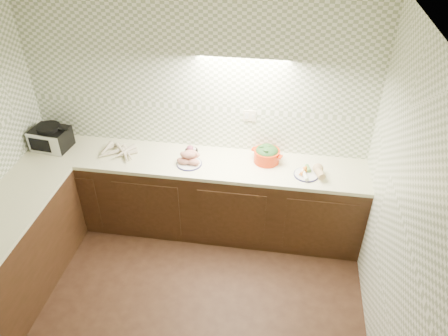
# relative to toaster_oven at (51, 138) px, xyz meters

# --- Properties ---
(room) EXTENTS (3.60, 3.60, 2.60)m
(room) POSITION_rel_toaster_oven_xyz_m (1.56, -1.51, 0.60)
(room) COLOR black
(room) RESTS_ON ground
(counter) EXTENTS (3.60, 3.60, 0.90)m
(counter) POSITION_rel_toaster_oven_xyz_m (0.88, -0.83, -0.58)
(counter) COLOR black
(counter) RESTS_ON ground
(toaster_oven) EXTENTS (0.41, 0.33, 0.27)m
(toaster_oven) POSITION_rel_toaster_oven_xyz_m (0.00, 0.00, 0.00)
(toaster_oven) COLOR black
(toaster_oven) RESTS_ON counter
(parsnip_pile) EXTENTS (0.48, 0.40, 0.08)m
(parsnip_pile) POSITION_rel_toaster_oven_xyz_m (0.67, -0.08, -0.09)
(parsnip_pile) COLOR beige
(parsnip_pile) RESTS_ON counter
(sweet_potato_plate) EXTENTS (0.26, 0.26, 0.16)m
(sweet_potato_plate) POSITION_rel_toaster_oven_xyz_m (1.54, -0.08, -0.06)
(sweet_potato_plate) COLOR #181547
(sweet_potato_plate) RESTS_ON counter
(onion_bowl) EXTENTS (0.14, 0.14, 0.10)m
(onion_bowl) POSITION_rel_toaster_oven_xyz_m (1.52, 0.11, -0.09)
(onion_bowl) COLOR black
(onion_bowl) RESTS_ON counter
(dutch_oven) EXTENTS (0.35, 0.35, 0.19)m
(dutch_oven) POSITION_rel_toaster_oven_xyz_m (2.32, 0.09, -0.04)
(dutch_oven) COLOR red
(dutch_oven) RESTS_ON counter
(veg_plate) EXTENTS (0.31, 0.29, 0.12)m
(veg_plate) POSITION_rel_toaster_oven_xyz_m (2.78, -0.08, -0.08)
(veg_plate) COLOR #181547
(veg_plate) RESTS_ON counter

